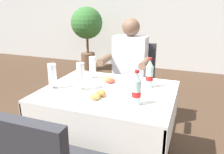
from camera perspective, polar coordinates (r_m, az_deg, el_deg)
main_dining_table at (r=1.90m, az=-1.06°, el=-8.19°), size 1.06×0.86×0.73m
chair_far_diner_seat at (r=2.62m, az=5.49°, el=-0.80°), size 0.44×0.50×0.97m
seated_diner_far at (r=2.48m, az=4.23°, el=1.94°), size 0.50×0.46×1.26m
plate_near_camera at (r=1.65m, az=-3.16°, el=-4.97°), size 0.24×0.24×0.07m
plate_far_diner at (r=1.96m, az=-0.65°, el=-1.18°), size 0.24×0.24×0.06m
beer_glass_left at (r=1.81m, az=-7.96°, el=0.13°), size 0.07×0.07×0.23m
beer_glass_middle at (r=1.88m, az=-14.94°, el=0.20°), size 0.07×0.07×0.21m
beer_glass_right at (r=2.08m, az=-4.97°, el=2.41°), size 0.07×0.07×0.21m
cola_bottle_primary at (r=1.87m, az=9.52°, el=0.60°), size 0.06×0.06×0.25m
cola_bottle_secondary at (r=1.54m, az=6.22°, el=-3.28°), size 0.07×0.07×0.25m
potted_plant_corner at (r=4.85m, az=-6.40°, el=12.46°), size 0.66×0.66×1.35m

